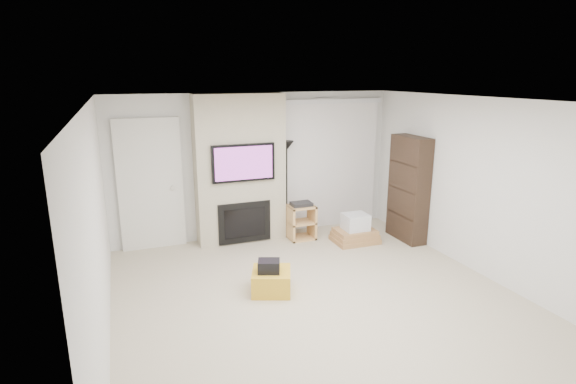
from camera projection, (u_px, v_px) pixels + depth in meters
name	position (u px, v px, depth m)	size (l,w,h in m)	color
floor	(322.00, 302.00, 5.67)	(5.00, 5.50, 0.00)	#C0B296
ceiling	(326.00, 101.00, 5.04)	(5.00, 5.50, 0.00)	white
wall_back	(257.00, 165.00, 7.84)	(5.00, 2.50, 0.00)	silver
wall_front	(507.00, 323.00, 2.87)	(5.00, 2.50, 0.00)	silver
wall_left	(98.00, 233.00, 4.49)	(5.50, 2.50, 0.00)	silver
wall_right	(487.00, 189.00, 6.21)	(5.50, 2.50, 0.00)	silver
hvac_vent	(327.00, 97.00, 5.90)	(0.35, 0.18, 0.01)	silver
ottoman	(271.00, 281.00, 5.92)	(0.50, 0.50, 0.30)	gold
black_bag	(269.00, 266.00, 5.82)	(0.28, 0.22, 0.16)	black
fireplace_wall	(240.00, 170.00, 7.53)	(1.50, 0.47, 2.50)	#B6AC91
entry_door	(151.00, 186.00, 7.24)	(1.02, 0.11, 2.14)	silver
vertical_blinds	(330.00, 159.00, 8.27)	(1.98, 0.10, 2.37)	silver
floor_lamp	(287.00, 162.00, 7.75)	(0.25, 0.25, 1.69)	black
av_stand	(301.00, 220.00, 7.80)	(0.45, 0.38, 0.66)	#E1AB66
box_stack	(355.00, 231.00, 7.68)	(0.75, 0.57, 0.50)	#AF7D4B
bookshelf	(409.00, 189.00, 7.65)	(0.30, 0.80, 1.80)	black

